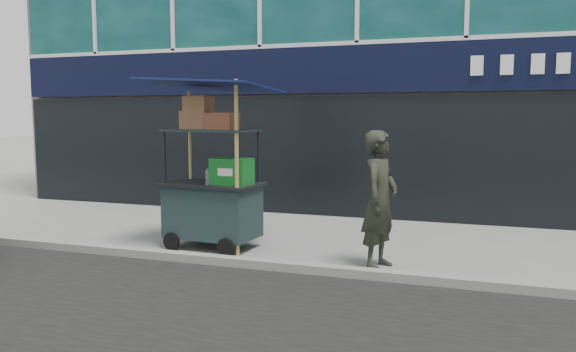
% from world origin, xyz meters
% --- Properties ---
extents(ground, '(80.00, 80.00, 0.00)m').
position_xyz_m(ground, '(0.00, 0.00, 0.00)').
color(ground, slate).
rests_on(ground, ground).
extents(curb, '(80.00, 0.18, 0.12)m').
position_xyz_m(curb, '(0.00, -0.20, 0.06)').
color(curb, gray).
rests_on(curb, ground).
extents(vendor_cart, '(2.00, 1.50, 2.57)m').
position_xyz_m(vendor_cart, '(-1.50, 0.68, 0.90)').
color(vendor_cart, black).
rests_on(vendor_cart, ground).
extents(vendor_man, '(0.57, 0.74, 1.82)m').
position_xyz_m(vendor_man, '(1.09, 0.37, 0.91)').
color(vendor_man, black).
rests_on(vendor_man, ground).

